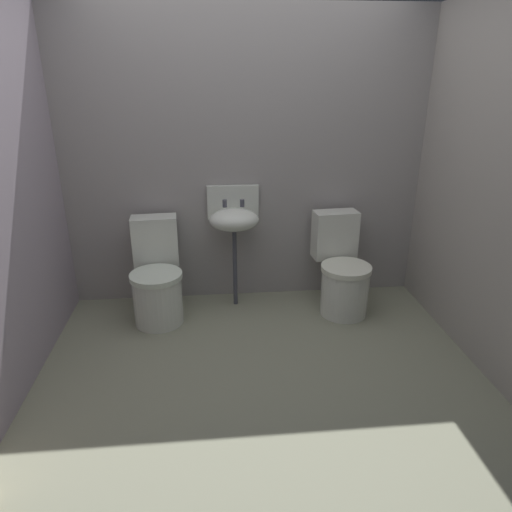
# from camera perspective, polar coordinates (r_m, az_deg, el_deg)

# --- Properties ---
(ground_plane) EXTENTS (3.32, 2.67, 0.08)m
(ground_plane) POSITION_cam_1_polar(r_m,az_deg,el_deg) (3.24, 0.50, -14.16)
(ground_plane) COLOR gray
(wall_back) EXTENTS (3.32, 0.10, 2.33)m
(wall_back) POSITION_cam_1_polar(r_m,az_deg,el_deg) (3.86, -1.33, 11.45)
(wall_back) COLOR gray
(wall_back) RESTS_ON ground
(wall_right) EXTENTS (0.10, 2.47, 2.33)m
(wall_right) POSITION_cam_1_polar(r_m,az_deg,el_deg) (3.32, 27.56, 7.23)
(wall_right) COLOR gray
(wall_right) RESTS_ON ground
(toilet_left) EXTENTS (0.43, 0.61, 0.78)m
(toilet_left) POSITION_cam_1_polar(r_m,az_deg,el_deg) (3.75, -12.03, -2.93)
(toilet_left) COLOR silver
(toilet_left) RESTS_ON ground
(toilet_right) EXTENTS (0.44, 0.62, 0.78)m
(toilet_right) POSITION_cam_1_polar(r_m,az_deg,el_deg) (3.86, 10.45, -2.04)
(toilet_right) COLOR silver
(toilet_right) RESTS_ON ground
(sink) EXTENTS (0.42, 0.35, 0.99)m
(sink) POSITION_cam_1_polar(r_m,az_deg,el_deg) (3.75, -2.72, 4.64)
(sink) COLOR #464752
(sink) RESTS_ON ground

